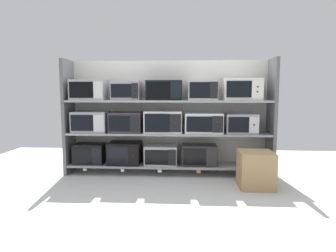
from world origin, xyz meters
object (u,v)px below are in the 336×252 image
at_px(microwave_6, 163,122).
at_px(microwave_12, 203,90).
at_px(microwave_7, 204,123).
at_px(microwave_8, 241,123).
at_px(microwave_2, 161,155).
at_px(microwave_3, 199,155).
at_px(microwave_5, 126,122).
at_px(microwave_4, 91,122).
at_px(microwave_10, 127,91).
at_px(microwave_9, 90,90).
at_px(microwave_11, 164,90).
at_px(microwave_0, 90,153).
at_px(microwave_13, 242,89).
at_px(shipping_carton, 256,170).
at_px(microwave_1, 125,153).

relative_size(microwave_6, microwave_12, 1.32).
height_order(microwave_7, microwave_8, microwave_7).
distance_m(microwave_2, microwave_6, 0.52).
distance_m(microwave_3, microwave_5, 1.23).
xyz_separation_m(microwave_2, microwave_6, (0.04, -0.00, 0.51)).
bearing_deg(microwave_12, microwave_2, 180.00).
xyz_separation_m(microwave_4, microwave_10, (0.57, 0.00, 0.48)).
relative_size(microwave_2, microwave_10, 1.15).
bearing_deg(microwave_12, microwave_9, -180.00).
bearing_deg(microwave_12, microwave_11, -179.99).
distance_m(microwave_0, microwave_6, 1.27).
xyz_separation_m(microwave_6, microwave_13, (1.18, 0.00, 0.49)).
xyz_separation_m(microwave_0, microwave_5, (0.59, 0.00, 0.50)).
height_order(microwave_12, shipping_carton, microwave_12).
relative_size(microwave_2, microwave_11, 0.92).
distance_m(microwave_8, shipping_carton, 0.82).
bearing_deg(microwave_1, microwave_5, 0.46).
xyz_separation_m(microwave_3, microwave_6, (-0.55, -0.00, 0.51)).
xyz_separation_m(microwave_5, microwave_9, (-0.56, -0.00, 0.50)).
bearing_deg(microwave_0, microwave_13, 0.01).
xyz_separation_m(microwave_3, microwave_9, (-1.69, 0.00, 0.99)).
xyz_separation_m(microwave_6, microwave_12, (0.59, 0.00, 0.48)).
xyz_separation_m(microwave_10, microwave_12, (1.15, -0.00, 0.01)).
xyz_separation_m(microwave_1, microwave_7, (1.22, 0.00, 0.48)).
bearing_deg(microwave_3, microwave_13, 0.03).
bearing_deg(microwave_12, microwave_10, 179.99).
relative_size(microwave_1, microwave_13, 0.90).
bearing_deg(microwave_0, microwave_11, 0.00).
xyz_separation_m(microwave_1, microwave_2, (0.57, 0.00, -0.02)).
relative_size(microwave_5, shipping_carton, 1.01).
bearing_deg(shipping_carton, microwave_1, 162.57).
relative_size(microwave_3, microwave_10, 1.23).
distance_m(microwave_1, microwave_7, 1.31).
height_order(microwave_10, shipping_carton, microwave_10).
relative_size(microwave_0, microwave_8, 1.01).
xyz_separation_m(microwave_2, microwave_4, (-1.10, 0.00, 0.51)).
bearing_deg(microwave_5, microwave_8, -0.00).
bearing_deg(microwave_8, microwave_6, -179.99).
distance_m(microwave_1, microwave_10, 0.97).
distance_m(microwave_11, microwave_12, 0.58).
distance_m(microwave_5, microwave_13, 1.82).
height_order(microwave_1, microwave_11, microwave_11).
bearing_deg(microwave_5, microwave_3, -0.01).
bearing_deg(microwave_6, microwave_7, 0.02).
xyz_separation_m(microwave_5, microwave_8, (1.75, -0.00, -0.01)).
xyz_separation_m(microwave_0, microwave_8, (2.34, 0.00, 0.49)).
relative_size(microwave_9, microwave_13, 0.96).
relative_size(microwave_8, microwave_12, 1.07).
relative_size(microwave_3, microwave_9, 1.00).
xyz_separation_m(microwave_1, microwave_8, (1.78, 0.00, 0.47)).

